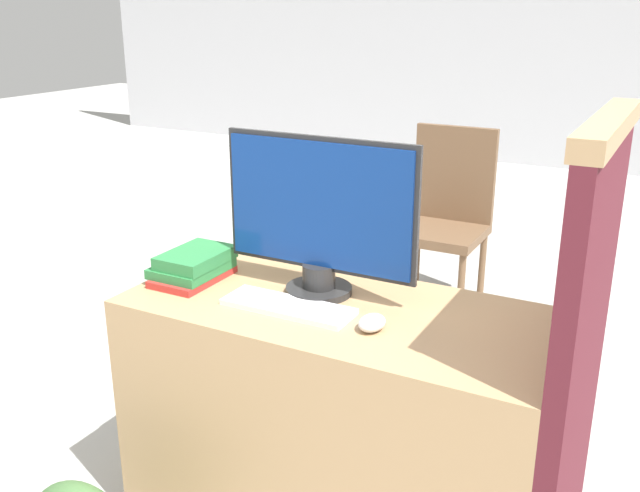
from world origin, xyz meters
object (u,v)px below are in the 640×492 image
Objects in this scene: mouse at (372,323)px; monitor at (319,216)px; far_chair at (446,211)px; keyboard at (288,307)px; book_stack at (194,266)px.

monitor is at bearing 146.92° from mouse.
keyboard is at bearing -38.78° from far_chair.
monitor is at bearing 82.35° from keyboard.
mouse is at bearing -33.08° from monitor.
keyboard is at bearing -9.31° from book_stack.
keyboard is 4.03× the size of mouse.
far_chair is (0.18, 1.92, -0.28)m from book_stack.
far_chair is (-0.46, 1.99, -0.26)m from mouse.
monitor is 1.59× the size of keyboard.
far_chair reaches higher than keyboard.
monitor is 0.44m from book_stack.
far_chair is at bearing 102.88° from mouse.
monitor is 6.40× the size of mouse.
monitor reaches higher than keyboard.
book_stack reaches higher than mouse.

